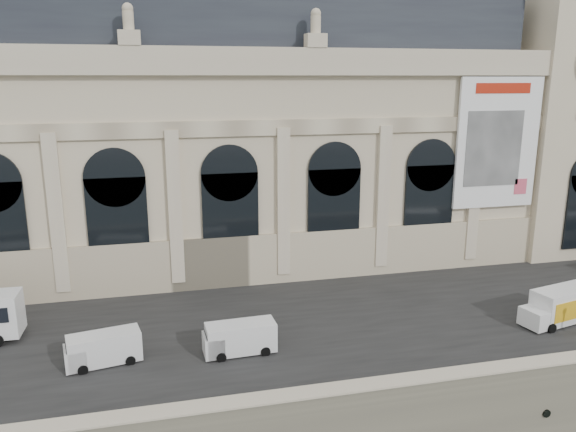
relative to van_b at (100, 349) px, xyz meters
The scene contains 8 objects.
quay 30.13m from the van_b, 59.86° to the left, with size 160.00×70.00×6.00m, color #79715D.
street 15.77m from the van_b, 17.78° to the left, with size 160.00×24.00×0.06m, color #2D2D2D.
parapet 17.28m from the van_b, 29.84° to the right, with size 160.00×1.40×1.21m.
museum 26.62m from the van_b, 67.43° to the left, with size 69.00×18.70×29.10m.
clock_pavilion 54.91m from the van_b, 20.93° to the left, with size 13.00×14.72×36.70m.
van_b is the anchor object (origin of this frame).
van_c 9.46m from the van_b, ahead, with size 5.25×2.32×2.30m.
box_truck 35.95m from the van_b, ahead, with size 7.40×3.72×2.86m.
Camera 1 is at (-10.58, -28.27, 25.45)m, focal length 35.00 mm.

